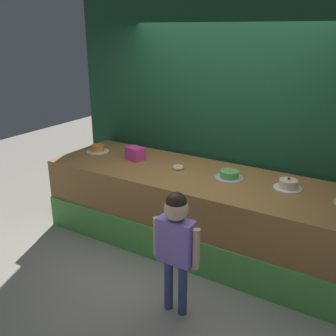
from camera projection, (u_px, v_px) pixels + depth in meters
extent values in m
plane|color=gray|center=(174.00, 266.00, 4.20)|extent=(12.00, 12.00, 0.00)
cube|color=#9E6B38|center=(199.00, 210.00, 4.50)|extent=(3.70, 1.13, 0.88)
cube|color=#59B24C|center=(174.00, 251.00, 4.12)|extent=(3.70, 0.02, 0.40)
cube|color=#19472D|center=(227.00, 111.00, 4.67)|extent=(4.35, 0.08, 2.98)
cylinder|color=#3F4C8C|center=(169.00, 284.00, 3.49)|extent=(0.08, 0.08, 0.52)
cylinder|color=#3F4C8C|center=(183.00, 289.00, 3.42)|extent=(0.08, 0.08, 0.52)
cube|color=#8C72D8|center=(176.00, 241.00, 3.30)|extent=(0.32, 0.15, 0.40)
cylinder|color=beige|center=(157.00, 237.00, 3.40)|extent=(0.06, 0.06, 0.37)
cylinder|color=beige|center=(196.00, 249.00, 3.21)|extent=(0.06, 0.06, 0.37)
sphere|color=beige|center=(176.00, 209.00, 3.19)|extent=(0.21, 0.21, 0.21)
sphere|color=black|center=(176.00, 202.00, 3.17)|extent=(0.18, 0.18, 0.18)
cube|color=#E43EA0|center=(135.00, 154.00, 4.83)|extent=(0.25, 0.21, 0.16)
torus|color=beige|center=(178.00, 167.00, 4.52)|extent=(0.14, 0.14, 0.04)
cylinder|color=white|center=(98.00, 151.00, 5.17)|extent=(0.30, 0.30, 0.01)
cylinder|color=orange|center=(98.00, 148.00, 5.15)|extent=(0.18, 0.18, 0.08)
cylinder|color=silver|center=(229.00, 178.00, 4.25)|extent=(0.31, 0.31, 0.01)
cylinder|color=#59B259|center=(229.00, 174.00, 4.24)|extent=(0.20, 0.20, 0.08)
cone|color=#F2E566|center=(230.00, 169.00, 4.22)|extent=(0.02, 0.02, 0.05)
cylinder|color=white|center=(288.00, 188.00, 3.98)|extent=(0.29, 0.29, 0.01)
cylinder|color=beige|center=(288.00, 184.00, 3.97)|extent=(0.19, 0.19, 0.08)
sphere|color=red|center=(289.00, 178.00, 3.95)|extent=(0.03, 0.03, 0.03)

